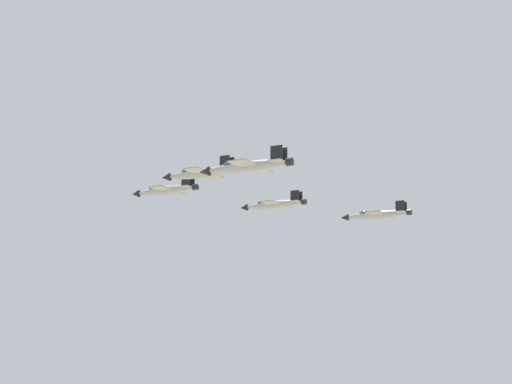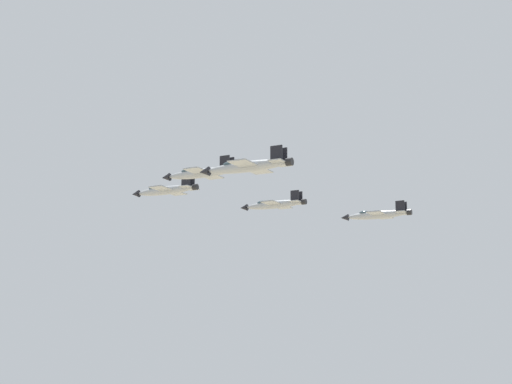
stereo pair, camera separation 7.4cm
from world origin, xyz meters
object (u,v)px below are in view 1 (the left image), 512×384
at_px(jet_left_wingman, 201,173).
at_px(jet_left_outer, 247,166).
at_px(jet_right_wingman, 274,204).
at_px(jet_right_outer, 377,215).
at_px(jet_lead, 166,190).

height_order(jet_left_wingman, jet_left_outer, jet_left_wingman).
relative_size(jet_right_wingman, jet_right_outer, 0.97).
distance_m(jet_left_wingman, jet_left_outer, 24.83).
bearing_deg(jet_right_wingman, jet_right_outer, -139.43).
distance_m(jet_lead, jet_right_wingman, 24.58).
relative_size(jet_lead, jet_right_outer, 1.01).
relative_size(jet_right_wingman, jet_left_outer, 0.95).
bearing_deg(jet_right_outer, jet_left_wingman, 67.60).
distance_m(jet_right_wingman, jet_left_outer, 51.21).
bearing_deg(jet_lead, jet_right_outer, -138.92).
relative_size(jet_lead, jet_left_wingman, 1.01).
bearing_deg(jet_right_outer, jet_left_outer, 89.01).
height_order(jet_lead, jet_left_wingman, jet_lead).
distance_m(jet_lead, jet_left_outer, 49.28).
xyz_separation_m(jet_right_wingman, jet_right_outer, (-19.75, 14.48, -1.36)).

